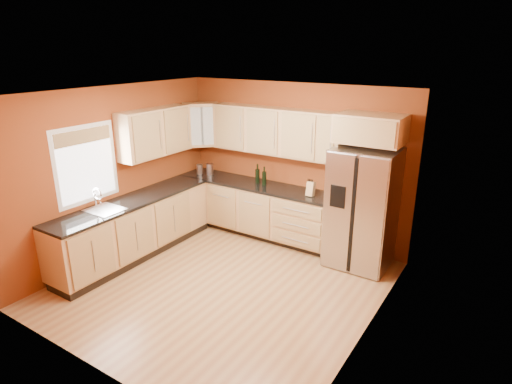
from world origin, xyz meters
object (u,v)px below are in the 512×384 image
refrigerator (362,208)px  canister_left (210,169)px  wine_bottle_a (264,176)px  soap_dispenser (308,187)px  knife_block (311,189)px

refrigerator → canister_left: refrigerator is taller
canister_left → wine_bottle_a: size_ratio=0.63×
soap_dispenser → refrigerator: bearing=-7.1°
refrigerator → soap_dispenser: size_ratio=8.99×
knife_block → soap_dispenser: bearing=131.0°
canister_left → soap_dispenser: bearing=0.9°
wine_bottle_a → knife_block: size_ratio=1.43×
canister_left → wine_bottle_a: 1.16m
refrigerator → wine_bottle_a: bearing=177.4°
wine_bottle_a → soap_dispenser: wine_bottle_a is taller
refrigerator → canister_left: (-2.89, 0.08, 0.13)m
wine_bottle_a → knife_block: wine_bottle_a is taller
wine_bottle_a → soap_dispenser: bearing=2.7°
knife_block → wine_bottle_a: bearing=175.6°
canister_left → soap_dispenser: 1.96m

